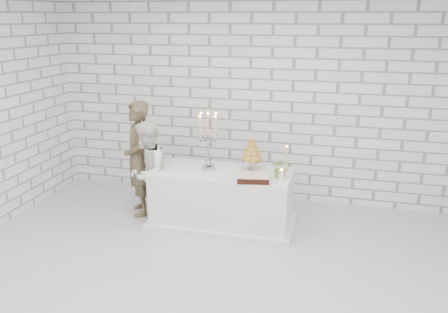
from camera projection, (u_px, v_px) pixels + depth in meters
ground at (201, 280)px, 4.89m from camera, size 6.00×5.00×0.01m
wall_back at (250, 100)px, 6.76m from camera, size 6.00×0.01×3.00m
wall_front at (36, 284)px, 2.14m from camera, size 6.00×0.01×3.00m
cake_table at (222, 198)px, 6.09m from camera, size 1.80×0.80×0.75m
groom at (138, 159)px, 6.33m from camera, size 0.63×0.70×1.61m
bride at (147, 172)px, 6.10m from camera, size 0.63×0.75×1.39m
candelabra at (208, 141)px, 5.95m from camera, size 0.37×0.37×0.77m
croquembouche at (252, 153)px, 5.97m from camera, size 0.29×0.29×0.45m
chocolate_cake at (253, 178)px, 5.62m from camera, size 0.42×0.33×0.08m
pillar_candle at (281, 175)px, 5.67m from camera, size 0.09×0.09×0.12m
extra_taper at (286, 159)px, 5.96m from camera, size 0.08×0.08×0.32m
flowers at (281, 168)px, 5.69m from camera, size 0.28×0.25×0.27m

